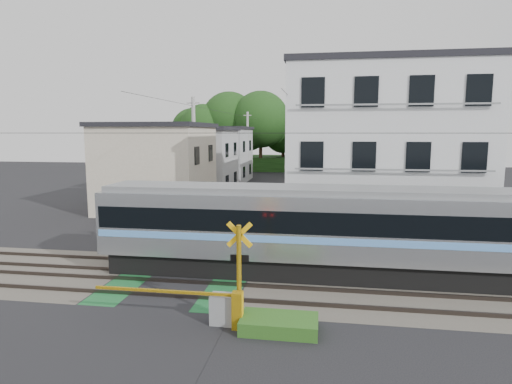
% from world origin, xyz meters
% --- Properties ---
extents(ground, '(120.00, 120.00, 0.00)m').
position_xyz_m(ground, '(0.00, 0.00, 0.00)').
color(ground, black).
extents(track_bed, '(120.00, 120.00, 0.14)m').
position_xyz_m(track_bed, '(0.00, 0.00, 0.04)').
color(track_bed, '#47423A').
rests_on(track_bed, ground).
extents(crossing_signal_near, '(4.74, 0.65, 3.09)m').
position_xyz_m(crossing_signal_near, '(2.59, -3.65, 0.71)').
color(crossing_signal_near, yellow).
rests_on(crossing_signal_near, ground).
extents(crossing_signal_far, '(4.74, 0.65, 3.09)m').
position_xyz_m(crossing_signal_far, '(-2.59, 3.65, 0.71)').
color(crossing_signal_far, yellow).
rests_on(crossing_signal_far, ground).
extents(apartment_block, '(10.20, 8.36, 9.30)m').
position_xyz_m(apartment_block, '(8.50, 9.49, 4.66)').
color(apartment_block, silver).
rests_on(apartment_block, ground).
extents(houses_row, '(22.07, 31.35, 6.80)m').
position_xyz_m(houses_row, '(0.25, 25.92, 3.24)').
color(houses_row, beige).
rests_on(houses_row, ground).
extents(tree_hill, '(40.00, 13.46, 11.57)m').
position_xyz_m(tree_hill, '(-0.98, 47.98, 5.47)').
color(tree_hill, '#1C3F15').
rests_on(tree_hill, ground).
extents(catenary, '(60.00, 5.04, 7.00)m').
position_xyz_m(catenary, '(6.00, 0.03, 3.70)').
color(catenary, '#2D2D33').
rests_on(catenary, ground).
extents(utility_poles, '(7.90, 42.00, 8.00)m').
position_xyz_m(utility_poles, '(-1.05, 23.01, 4.08)').
color(utility_poles, '#A5A5A0').
rests_on(utility_poles, ground).
extents(pedestrian, '(0.66, 0.44, 1.78)m').
position_xyz_m(pedestrian, '(1.72, 30.84, 0.89)').
color(pedestrian, black).
rests_on(pedestrian, ground).
extents(weed_patches, '(10.25, 8.80, 0.40)m').
position_xyz_m(weed_patches, '(1.76, -0.09, 0.18)').
color(weed_patches, '#2D5E1E').
rests_on(weed_patches, ground).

